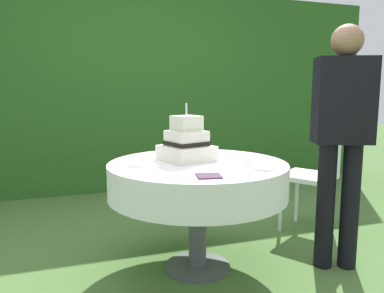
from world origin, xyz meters
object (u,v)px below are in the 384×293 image
Objects in this scene: cake_table at (198,180)px; standing_person at (342,131)px; serving_plate_far at (242,154)px; serving_plate_right at (263,168)px; napkin_stack at (209,176)px; serving_plate_near at (252,164)px; serving_plate_left at (138,165)px; wedding_cake at (187,144)px; garden_chair at (317,170)px.

standing_person is at bearing -17.01° from cake_table.
serving_plate_right is (-0.10, -0.50, 0.00)m from serving_plate_far.
standing_person is (0.97, 0.13, 0.20)m from napkin_stack.
serving_plate_left is at bearing 165.28° from serving_plate_near.
serving_plate_near is 1.10× the size of napkin_stack.
wedding_cake is 2.66× the size of serving_plate_near.
serving_plate_right is (0.34, -0.43, -0.11)m from wedding_cake.
serving_plate_right is 0.08× the size of standing_person.
serving_plate_right is at bearing -51.95° from wedding_cake.
serving_plate_near is at bearing -150.96° from garden_chair.
garden_chair is at bearing 9.41° from wedding_cake.
serving_plate_left is at bearing -168.46° from serving_plate_far.
serving_plate_right is at bearing -26.43° from serving_plate_left.
serving_plate_near is (0.31, -0.17, 0.12)m from cake_table.
napkin_stack is (-0.38, -0.23, -0.00)m from serving_plate_near.
serving_plate_near is 0.09× the size of standing_person.
serving_plate_far is 0.91× the size of serving_plate_left.
cake_table is 8.91× the size of napkin_stack.
napkin_stack is 0.08× the size of standing_person.
cake_table is 0.43m from napkin_stack.
serving_plate_left is 1.58m from garden_chair.
wedding_cake is at bearing -170.59° from garden_chair.
garden_chair is (1.16, 0.30, -0.07)m from cake_table.
wedding_cake reaches higher than serving_plate_near.
serving_plate_right is 1.09m from garden_chair.
wedding_cake is at bearing 85.92° from napkin_stack.
serving_plate_right is at bearing 11.53° from napkin_stack.
wedding_cake is at bearing 128.05° from serving_plate_right.
serving_plate_far reaches higher than napkin_stack.
serving_plate_right is at bearing -175.06° from standing_person.
serving_plate_far is (0.09, 0.34, 0.00)m from serving_plate_near.
cake_table is 8.10× the size of serving_plate_near.
serving_plate_far is at bearing 50.34° from napkin_stack.
serving_plate_near is 0.72m from serving_plate_left.
napkin_stack is (-0.04, -0.51, -0.11)m from wedding_cake.
cake_table is at bearing -1.92° from serving_plate_left.
garden_chair reaches higher than napkin_stack.
standing_person reaches higher than cake_table.
serving_plate_near is (0.35, -0.27, -0.11)m from wedding_cake.
serving_plate_left reaches higher than napkin_stack.
cake_table is at bearing 151.17° from serving_plate_near.
standing_person is at bearing -10.12° from serving_plate_near.
serving_plate_near and serving_plate_left have the same top height.
serving_plate_far is 0.70m from standing_person.
serving_plate_far is at bearing 78.29° from serving_plate_right.
standing_person is (0.60, 0.05, 0.20)m from serving_plate_right.
cake_table is 10.75× the size of serving_plate_far.
standing_person is (1.28, -0.29, 0.20)m from serving_plate_left.
serving_plate_far is at bearing 74.79° from serving_plate_near.
garden_chair is (1.24, 0.71, -0.19)m from napkin_stack.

